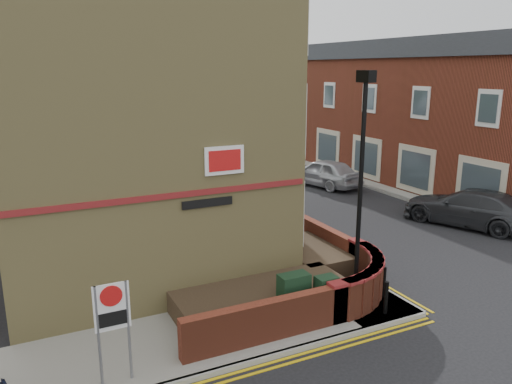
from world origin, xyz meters
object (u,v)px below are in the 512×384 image
at_px(utility_cabinet_large, 294,296).
at_px(lamppost, 360,191).
at_px(zone_sign, 112,315).
at_px(silver_car_near, 227,180).

bearing_deg(utility_cabinet_large, lamppost, -3.01).
bearing_deg(lamppost, zone_sign, -173.93).
height_order(lamppost, silver_car_near, lamppost).
relative_size(lamppost, utility_cabinet_large, 5.25).
distance_m(utility_cabinet_large, zone_sign, 4.86).
relative_size(lamppost, silver_car_near, 1.56).
bearing_deg(silver_car_near, lamppost, -120.42).
xyz_separation_m(utility_cabinet_large, silver_car_near, (3.90, 13.69, -0.06)).
distance_m(lamppost, zone_sign, 6.85).
bearing_deg(zone_sign, lamppost, 6.07).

